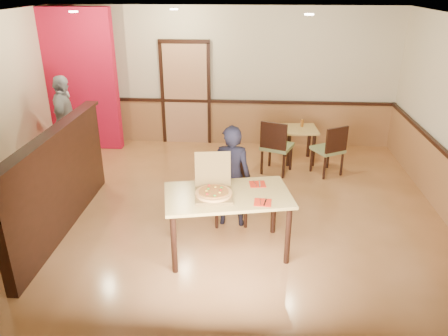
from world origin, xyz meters
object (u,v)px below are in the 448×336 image
object	(u,v)px
main_table	(228,202)
passerby	(65,122)
pizza_box	(214,190)
condiment	(302,123)
side_table	(300,137)
diner	(231,176)
side_chair_right	(330,148)
side_chair_left	(276,145)
diner_chair	(230,184)

from	to	relation	value
main_table	passerby	world-z (taller)	passerby
pizza_box	condiment	size ratio (longest dim) A/B	4.03
side_table	diner	size ratio (longest dim) A/B	0.45
side_table	condiment	bearing A→B (deg)	69.24
side_chair_right	side_table	size ratio (longest dim) A/B	1.40
main_table	diner	distance (m)	0.70
side_chair_left	passerby	world-z (taller)	passerby
diner_chair	side_chair_right	distance (m)	2.37
side_table	diner	world-z (taller)	diner
passerby	condiment	xyz separation A→B (m)	(4.38, 0.56, -0.11)
side_chair_left	pizza_box	world-z (taller)	pizza_box
side_chair_left	side_chair_right	distance (m)	0.96
side_table	diner	bearing A→B (deg)	-115.69
side_chair_right	pizza_box	bearing A→B (deg)	24.53
main_table	diner_chair	distance (m)	0.87
main_table	diner	world-z (taller)	diner
side_chair_right	diner	bearing A→B (deg)	17.93
side_table	pizza_box	size ratio (longest dim) A/B	1.15
main_table	condiment	world-z (taller)	main_table
diner_chair	condiment	bearing A→B (deg)	55.94
main_table	diner_chair	world-z (taller)	diner_chair
pizza_box	condiment	bearing A→B (deg)	59.69
side_table	condiment	distance (m)	0.26
pizza_box	condiment	xyz separation A→B (m)	(1.39, 3.28, -0.15)
condiment	pizza_box	bearing A→B (deg)	-113.00
side_chair_left	condiment	bearing A→B (deg)	-103.86
diner	passerby	bearing A→B (deg)	-29.96
diner_chair	diner	bearing A→B (deg)	-87.39
side_table	passerby	distance (m)	4.38
side_chair_right	condiment	world-z (taller)	side_chair_right
diner_chair	passerby	xyz separation A→B (m)	(-3.15, 1.82, 0.30)
main_table	passerby	bearing A→B (deg)	128.06
main_table	condiment	size ratio (longest dim) A/B	11.73
main_table	diner_chair	size ratio (longest dim) A/B	1.69
diner_chair	side_chair_left	distance (m)	1.81
main_table	diner	size ratio (longest dim) A/B	1.13
passerby	condiment	size ratio (longest dim) A/B	11.77
passerby	condiment	world-z (taller)	passerby
diner	pizza_box	bearing A→B (deg)	78.21
side_chair_right	side_table	distance (m)	0.78
side_chair_left	diner	world-z (taller)	diner
main_table	side_chair_right	xyz separation A→B (m)	(1.66, 2.52, -0.20)
side_chair_right	side_chair_left	bearing A→B (deg)	-29.31
side_chair_right	main_table	bearing A→B (deg)	26.77
pizza_box	main_table	bearing A→B (deg)	4.84
side_chair_left	pizza_box	xyz separation A→B (m)	(-0.87, -2.55, 0.34)
side_chair_left	side_table	bearing A→B (deg)	-105.93
side_chair_left	side_table	xyz separation A→B (m)	(0.48, 0.62, -0.05)
side_table	passerby	xyz separation A→B (m)	(-4.34, -0.46, 0.35)
side_table	pizza_box	world-z (taller)	pizza_box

